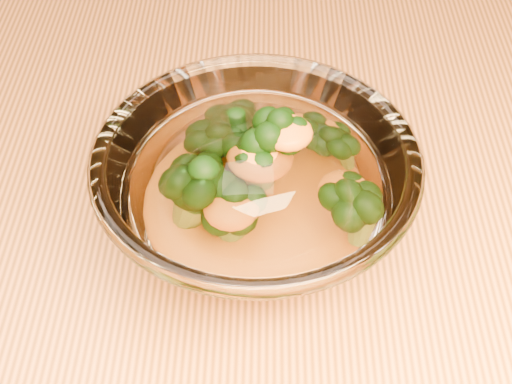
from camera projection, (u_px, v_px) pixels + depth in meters
table at (293, 344)px, 0.55m from camera, size 1.20×0.80×0.75m
glass_bowl at (256, 197)px, 0.46m from camera, size 0.21×0.21×0.09m
cheese_sauce at (256, 216)px, 0.48m from camera, size 0.10×0.10×0.03m
broccoli_heap at (257, 169)px, 0.46m from camera, size 0.14×0.11×0.07m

